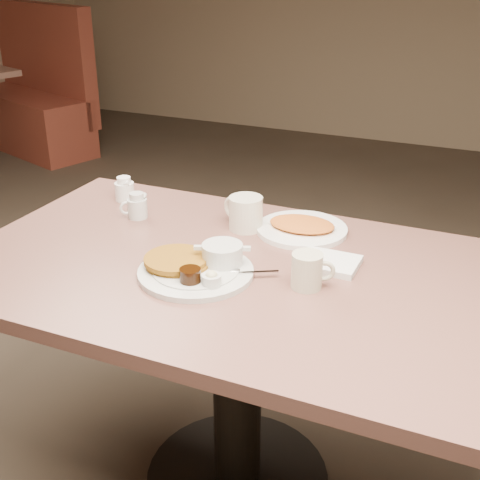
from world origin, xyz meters
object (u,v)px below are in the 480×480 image
at_px(diner_table, 237,322).
at_px(coffee_mug_near, 308,270).
at_px(creamer_right, 124,189).
at_px(main_plate, 198,265).
at_px(creamer_left, 137,206).
at_px(hash_plate, 302,228).
at_px(booth_back_left, 25,99).
at_px(coffee_mug_far, 245,213).

xyz_separation_m(diner_table, coffee_mug_near, (0.20, -0.03, 0.22)).
bearing_deg(creamer_right, main_plate, -38.61).
xyz_separation_m(creamer_left, hash_plate, (0.50, 0.10, -0.02)).
relative_size(main_plate, hash_plate, 1.45).
bearing_deg(coffee_mug_near, creamer_left, 161.14).
height_order(coffee_mug_near, booth_back_left, booth_back_left).
bearing_deg(diner_table, main_plate, -136.93).
relative_size(coffee_mug_far, booth_back_left, 0.09).
xyz_separation_m(coffee_mug_far, booth_back_left, (-2.91, 2.34, -0.39)).
xyz_separation_m(diner_table, main_plate, (-0.08, -0.07, 0.19)).
distance_m(coffee_mug_far, creamer_left, 0.34).
xyz_separation_m(creamer_right, booth_back_left, (-2.45, 2.29, -0.38)).
bearing_deg(coffee_mug_far, hash_plate, 15.14).
height_order(creamer_left, booth_back_left, booth_back_left).
height_order(diner_table, main_plate, main_plate).
bearing_deg(booth_back_left, creamer_left, -43.07).
bearing_deg(creamer_left, coffee_mug_near, -18.86).
distance_m(main_plate, booth_back_left, 3.96).
bearing_deg(coffee_mug_near, main_plate, -171.10).
xyz_separation_m(coffee_mug_near, coffee_mug_far, (-0.28, 0.27, 0.00)).
relative_size(diner_table, creamer_left, 17.80).
relative_size(coffee_mug_near, booth_back_left, 0.07).
distance_m(coffee_mug_far, booth_back_left, 3.76).
relative_size(creamer_right, hash_plate, 0.30).
distance_m(hash_plate, booth_back_left, 3.85).
bearing_deg(hash_plate, main_plate, -113.98).
xyz_separation_m(creamer_left, booth_back_left, (-2.57, 2.40, -0.38)).
bearing_deg(main_plate, diner_table, 43.07).
relative_size(coffee_mug_far, hash_plate, 0.56).
bearing_deg(main_plate, coffee_mug_near, 8.90).
relative_size(hash_plate, booth_back_left, 0.16).
bearing_deg(diner_table, coffee_mug_near, -7.84).
bearing_deg(hash_plate, booth_back_left, 143.18).
bearing_deg(booth_back_left, creamer_right, -43.05).
bearing_deg(coffee_mug_far, booth_back_left, 141.12).
xyz_separation_m(coffee_mug_far, creamer_right, (-0.46, 0.06, -0.01)).
bearing_deg(creamer_right, coffee_mug_near, -23.68).
relative_size(coffee_mug_near, coffee_mug_far, 0.76).
relative_size(diner_table, main_plate, 3.81).
bearing_deg(main_plate, creamer_left, 143.26).
distance_m(diner_table, creamer_right, 0.65).
relative_size(creamer_left, hash_plate, 0.31).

